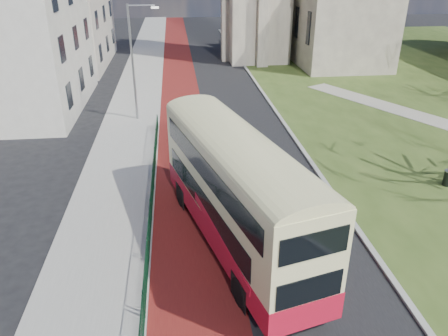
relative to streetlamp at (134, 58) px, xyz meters
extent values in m
plane|color=black|center=(4.35, -18.00, -4.59)|extent=(160.00, 160.00, 0.00)
cube|color=black|center=(5.85, 2.00, -4.59)|extent=(9.00, 120.00, 0.01)
cube|color=#591414|center=(3.15, 2.00, -4.59)|extent=(3.40, 120.00, 0.01)
cube|color=gray|center=(-0.65, 2.00, -4.53)|extent=(4.00, 120.00, 0.12)
cube|color=#999993|center=(1.35, 2.00, -4.53)|extent=(0.25, 120.00, 0.13)
cube|color=#999993|center=(10.45, 4.00, -4.53)|extent=(0.25, 80.00, 0.13)
cylinder|color=#0C3820|center=(1.40, -14.00, -3.49)|extent=(0.04, 24.00, 0.04)
cylinder|color=#0C3820|center=(1.40, -14.00, -4.44)|extent=(0.04, 24.00, 0.04)
cube|color=gray|center=(20.85, 20.00, -0.09)|extent=(9.00, 18.00, 9.00)
cube|color=beige|center=(-9.65, 4.00, 1.66)|extent=(10.00, 14.00, 12.50)
cube|color=#B9AE9D|center=(-9.65, 20.00, 0.91)|extent=(10.00, 16.00, 11.00)
cylinder|color=gray|center=(-0.15, 0.00, -0.47)|extent=(0.16, 0.16, 8.00)
cylinder|color=gray|center=(0.75, 0.00, 3.43)|extent=(1.80, 0.10, 0.10)
cube|color=silver|center=(1.65, 0.00, 3.28)|extent=(0.50, 0.18, 0.12)
cube|color=#B71028|center=(4.97, -16.20, -3.55)|extent=(5.40, 11.56, 1.02)
cube|color=beige|center=(4.97, -16.20, -1.55)|extent=(5.36, 11.50, 2.97)
cube|color=black|center=(3.65, -16.24, -2.47)|extent=(2.42, 8.95, 0.97)
cube|color=black|center=(6.14, -15.58, -2.47)|extent=(2.42, 8.95, 0.97)
cube|color=black|center=(3.73, -16.53, -0.94)|extent=(2.65, 9.82, 0.92)
cube|color=black|center=(6.22, -15.88, -0.94)|extent=(2.65, 9.82, 0.92)
cube|color=black|center=(3.54, -10.79, -2.47)|extent=(2.24, 0.66, 1.08)
cube|color=black|center=(3.54, -10.79, -0.94)|extent=(2.24, 0.66, 0.92)
cube|color=orange|center=(3.54, -10.79, -0.35)|extent=(1.79, 0.56, 0.31)
cylinder|color=black|center=(2.85, -12.80, -4.06)|extent=(0.57, 1.11, 1.07)
cylinder|color=black|center=(5.14, -12.20, -4.06)|extent=(0.57, 1.11, 1.07)
cylinder|color=black|center=(4.69, -19.78, -4.06)|extent=(0.57, 1.11, 1.07)
cylinder|color=black|center=(6.98, -19.17, -4.06)|extent=(0.57, 1.11, 1.07)
cylinder|color=black|center=(16.76, -12.35, -4.16)|extent=(0.51, 0.51, 0.80)
camera|label=1|loc=(2.80, -31.26, 6.25)|focal=35.00mm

